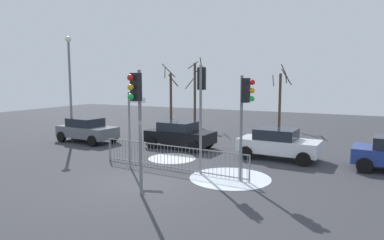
# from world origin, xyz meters

# --- Properties ---
(ground_plane) EXTENTS (60.00, 60.00, 0.00)m
(ground_plane) POSITION_xyz_m (0.00, 0.00, 0.00)
(ground_plane) COLOR #38383D
(traffic_light_rear_right) EXTENTS (0.57, 0.35, 4.01)m
(traffic_light_rear_right) POSITION_xyz_m (3.26, 1.90, 2.94)
(traffic_light_rear_right) COLOR slate
(traffic_light_rear_right) RESTS_ON ground
(traffic_light_foreground_right) EXTENTS (0.35, 0.57, 4.17)m
(traffic_light_foreground_right) POSITION_xyz_m (0.62, -1.25, 3.06)
(traffic_light_foreground_right) COLOR slate
(traffic_light_foreground_right) RESTS_ON ground
(traffic_light_mid_left) EXTENTS (0.36, 0.56, 4.43)m
(traffic_light_mid_left) POSITION_xyz_m (1.29, 2.30, 3.25)
(traffic_light_mid_left) COLOR slate
(traffic_light_mid_left) RESTS_ON ground
(direction_sign_post) EXTENTS (0.76, 0.28, 3.31)m
(direction_sign_post) POSITION_xyz_m (-1.85, 1.76, 1.85)
(direction_sign_post) COLOR slate
(direction_sign_post) RESTS_ON ground
(pedestrian_guard_railing) EXTENTS (7.09, 0.59, 1.07)m
(pedestrian_guard_railing) POSITION_xyz_m (-0.01, 2.07, 0.55)
(pedestrian_guard_railing) COLOR slate
(pedestrian_guard_railing) RESTS_ON ground
(car_black_trailing) EXTENTS (3.87, 2.07, 1.47)m
(car_black_trailing) POSITION_xyz_m (-1.99, 6.48, 0.77)
(car_black_trailing) COLOR black
(car_black_trailing) RESTS_ON ground
(car_grey_near) EXTENTS (3.94, 2.23, 1.47)m
(car_grey_near) POSITION_xyz_m (-7.95, 5.57, 0.77)
(car_grey_near) COLOR slate
(car_grey_near) RESTS_ON ground
(car_white_mid) EXTENTS (3.89, 2.11, 1.47)m
(car_white_mid) POSITION_xyz_m (3.58, 6.21, 0.77)
(car_white_mid) COLOR silver
(car_white_mid) RESTS_ON ground
(street_lamp) EXTENTS (0.36, 0.36, 6.41)m
(street_lamp) POSITION_xyz_m (-8.95, 5.36, 3.95)
(street_lamp) COLOR slate
(street_lamp) RESTS_ON ground
(bare_tree_left) EXTENTS (1.39, 1.17, 5.52)m
(bare_tree_left) POSITION_xyz_m (-5.28, 15.28, 2.76)
(bare_tree_left) COLOR #473828
(bare_tree_left) RESTS_ON ground
(bare_tree_centre) EXTENTS (1.57, 1.13, 5.22)m
(bare_tree_centre) POSITION_xyz_m (-9.32, 18.34, 2.45)
(bare_tree_centre) COLOR #473828
(bare_tree_centre) RESTS_ON ground
(bare_tree_right) EXTENTS (1.58, 1.34, 4.95)m
(bare_tree_right) POSITION_xyz_m (1.26, 17.10, 2.38)
(bare_tree_right) COLOR #473828
(bare_tree_right) RESTS_ON ground
(snow_patch_kerb) EXTENTS (3.19, 3.19, 0.01)m
(snow_patch_kerb) POSITION_xyz_m (2.65, 2.06, 0.01)
(snow_patch_kerb) COLOR silver
(snow_patch_kerb) RESTS_ON ground
(snow_patch_island) EXTENTS (2.32, 2.32, 0.01)m
(snow_patch_island) POSITION_xyz_m (-1.06, 3.99, 0.01)
(snow_patch_island) COLOR white
(snow_patch_island) RESTS_ON ground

